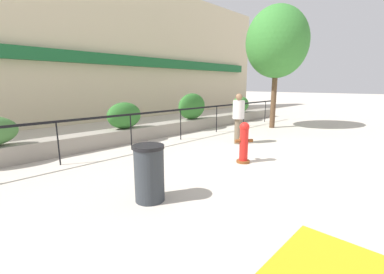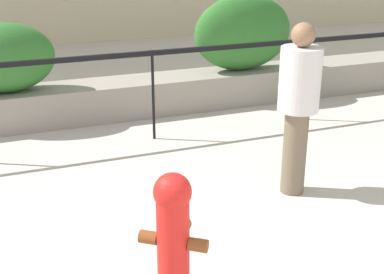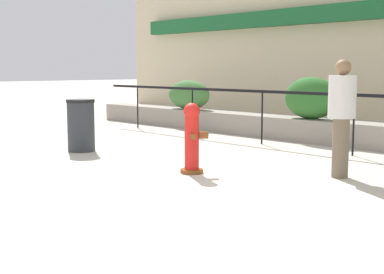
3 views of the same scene
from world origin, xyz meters
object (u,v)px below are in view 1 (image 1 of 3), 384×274
(fire_hydrant, at_px, (244,142))
(street_tree, at_px, (277,43))
(hedge_bush_3, at_px, (241,104))
(trash_bin, at_px, (149,173))
(pedestrian, at_px, (238,115))
(hedge_bush_1, at_px, (124,115))
(hedge_bush_2, at_px, (192,106))

(fire_hydrant, distance_m, street_tree, 6.94)
(hedge_bush_3, height_order, trash_bin, hedge_bush_3)
(street_tree, xyz_separation_m, pedestrian, (-3.99, -0.72, -2.88))
(hedge_bush_1, distance_m, hedge_bush_3, 7.34)
(hedge_bush_2, relative_size, fire_hydrant, 1.45)
(hedge_bush_3, bearing_deg, fire_hydrant, -146.11)
(hedge_bush_2, relative_size, trash_bin, 1.56)
(trash_bin, bearing_deg, fire_hydrant, 0.75)
(hedge_bush_1, height_order, pedestrian, pedestrian)
(street_tree, distance_m, trash_bin, 9.67)
(trash_bin, bearing_deg, hedge_bush_2, 37.73)
(street_tree, height_order, trash_bin, street_tree)
(street_tree, bearing_deg, hedge_bush_1, 160.64)
(hedge_bush_3, xyz_separation_m, fire_hydrant, (-6.51, -4.38, -0.39))
(fire_hydrant, xyz_separation_m, pedestrian, (1.75, 1.35, 0.44))
(hedge_bush_2, distance_m, trash_bin, 7.24)
(hedge_bush_3, relative_size, trash_bin, 1.22)
(hedge_bush_3, distance_m, fire_hydrant, 7.86)
(hedge_bush_2, height_order, hedge_bush_3, hedge_bush_2)
(trash_bin, bearing_deg, hedge_bush_3, 24.70)
(hedge_bush_1, relative_size, hedge_bush_2, 0.82)
(trash_bin, bearing_deg, street_tree, 13.47)
(hedge_bush_1, distance_m, fire_hydrant, 4.47)
(hedge_bush_1, relative_size, fire_hydrant, 1.20)
(hedge_bush_2, xyz_separation_m, hedge_bush_3, (3.89, 0.00, -0.13))
(hedge_bush_1, bearing_deg, hedge_bush_3, 0.00)
(pedestrian, xyz_separation_m, trash_bin, (-4.83, -1.39, -0.48))
(hedge_bush_1, distance_m, hedge_bush_2, 3.45)
(hedge_bush_1, relative_size, trash_bin, 1.28)
(hedge_bush_3, xyz_separation_m, street_tree, (-0.78, -2.30, 2.92))
(hedge_bush_2, distance_m, fire_hydrant, 5.13)
(hedge_bush_1, height_order, trash_bin, hedge_bush_1)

